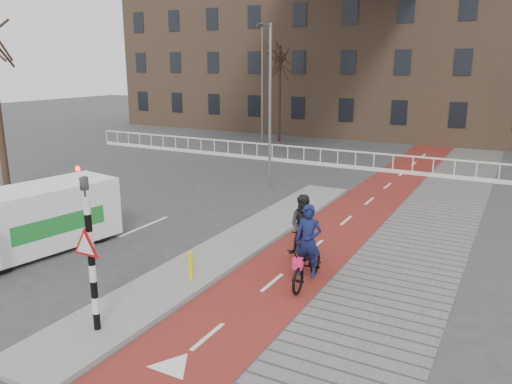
% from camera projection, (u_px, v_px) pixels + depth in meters
% --- Properties ---
extents(ground, '(120.00, 120.00, 0.00)m').
position_uv_depth(ground, '(179.00, 301.00, 11.93)').
color(ground, '#38383A').
rests_on(ground, ground).
extents(bike_lane, '(2.50, 60.00, 0.01)m').
position_uv_depth(bike_lane, '(362.00, 207.00, 19.76)').
color(bike_lane, maroon).
rests_on(bike_lane, ground).
extents(sidewalk, '(3.00, 60.00, 0.01)m').
position_uv_depth(sidewalk, '(436.00, 217.00, 18.47)').
color(sidewalk, slate).
rests_on(sidewalk, ground).
extents(curb_island, '(1.80, 16.00, 0.12)m').
position_uv_depth(curb_island, '(238.00, 243.00, 15.64)').
color(curb_island, gray).
rests_on(curb_island, ground).
extents(traffic_signal, '(0.80, 0.80, 3.68)m').
position_uv_depth(traffic_signal, '(89.00, 245.00, 9.98)').
color(traffic_signal, black).
rests_on(traffic_signal, curb_island).
extents(bollard, '(0.12, 0.12, 0.72)m').
position_uv_depth(bollard, '(191.00, 265.00, 12.85)').
color(bollard, yellow).
rests_on(bollard, curb_island).
extents(cyclist_near, '(0.85, 2.08, 2.11)m').
position_uv_depth(cyclist_near, '(308.00, 258.00, 12.70)').
color(cyclist_near, black).
rests_on(cyclist_near, bike_lane).
extents(cyclist_far, '(1.00, 1.95, 2.01)m').
position_uv_depth(cyclist_far, '(304.00, 236.00, 13.97)').
color(cyclist_far, black).
rests_on(cyclist_far, bike_lane).
extents(van, '(2.60, 4.85, 1.98)m').
position_uv_depth(van, '(38.00, 217.00, 14.95)').
color(van, white).
rests_on(van, ground).
extents(railing, '(28.00, 0.10, 0.99)m').
position_uv_depth(railing, '(288.00, 157.00, 28.64)').
color(railing, silver).
rests_on(railing, ground).
extents(townhouse_row, '(46.00, 10.00, 15.90)m').
position_uv_depth(townhouse_row, '(394.00, 33.00, 38.62)').
color(townhouse_row, '#7F6047').
rests_on(townhouse_row, ground).
extents(tree_mid, '(0.23, 0.23, 6.79)m').
position_uv_depth(tree_mid, '(279.00, 94.00, 35.80)').
color(tree_mid, '#321E16').
rests_on(tree_mid, ground).
extents(streetlight_near, '(0.12, 0.12, 7.19)m').
position_uv_depth(streetlight_near, '(270.00, 108.00, 22.02)').
color(streetlight_near, slate).
rests_on(streetlight_near, ground).
extents(streetlight_left, '(0.12, 0.12, 8.12)m').
position_uv_depth(streetlight_left, '(262.00, 86.00, 33.84)').
color(streetlight_left, slate).
rests_on(streetlight_left, ground).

